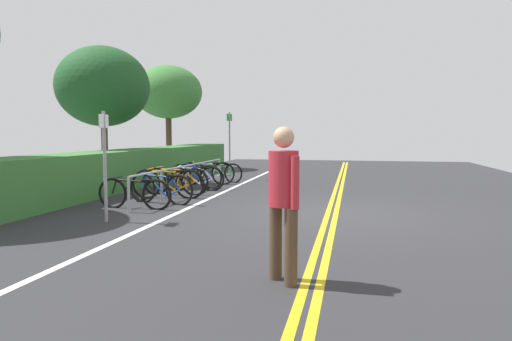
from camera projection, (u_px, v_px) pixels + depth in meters
ground_plane at (332, 214)px, 9.07m from camera, size 35.84×13.46×0.05m
centre_line_yellow_inner at (336, 213)px, 9.06m from camera, size 32.26×0.10×0.00m
centre_line_yellow_outer at (328, 213)px, 9.09m from camera, size 32.26×0.10×0.00m
bike_lane_stripe_white at (189, 208)px, 9.72m from camera, size 32.26×0.12×0.00m
bike_rack at (186, 172)px, 12.19m from camera, size 6.42×0.05×0.74m
bicycle_0 at (134, 194)px, 9.57m from camera, size 0.46×1.72×0.70m
bicycle_1 at (161, 189)px, 10.26m from camera, size 0.50×1.70×0.74m
bicycle_2 at (168, 184)px, 11.15m from camera, size 0.46×1.84×0.77m
bicycle_3 at (175, 181)px, 11.78m from camera, size 0.46×1.82×0.76m
bicycle_4 at (194, 178)px, 12.63m from camera, size 0.46×1.72×0.73m
bicycle_5 at (196, 176)px, 13.29m from camera, size 0.60×1.76×0.74m
bicycle_6 at (207, 173)px, 14.10m from camera, size 0.66×1.70×0.75m
bicycle_7 at (219, 172)px, 14.86m from camera, size 0.52×1.68×0.68m
pedestrian at (283, 194)px, 4.78m from camera, size 0.37×0.37×1.68m
sign_post_near at (105, 155)px, 8.09m from camera, size 0.36×0.08×2.00m
sign_post_far at (230, 139)px, 15.60m from camera, size 0.36×0.09×2.33m
hedge_backdrop at (136, 167)px, 14.12m from camera, size 15.37×1.26×1.11m
tree_mid at (103, 87)px, 14.12m from camera, size 2.88×2.88×4.32m
tree_far_right at (168, 92)px, 20.02m from camera, size 3.02×3.02×4.61m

